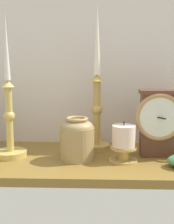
% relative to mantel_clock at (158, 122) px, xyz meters
% --- Properties ---
extents(ground_plane, '(1.00, 0.36, 0.02)m').
position_rel_mantel_clock_xyz_m(ground_plane, '(-0.21, -0.02, -0.12)').
color(ground_plane, olive).
extents(back_wall, '(1.20, 0.02, 0.65)m').
position_rel_mantel_clock_xyz_m(back_wall, '(-0.21, 0.16, 0.22)').
color(back_wall, silver).
rests_on(back_wall, ground_plane).
extents(mantel_clock, '(0.14, 0.09, 0.20)m').
position_rel_mantel_clock_xyz_m(mantel_clock, '(0.00, 0.00, 0.00)').
color(mantel_clock, '#563123').
rests_on(mantel_clock, ground_plane).
extents(candlestick_tall_left, '(0.10, 0.10, 0.43)m').
position_rel_mantel_clock_xyz_m(candlestick_tall_left, '(-0.45, -0.02, 0.01)').
color(candlestick_tall_left, tan).
rests_on(candlestick_tall_left, ground_plane).
extents(candlestick_tall_center, '(0.09, 0.09, 0.46)m').
position_rel_mantel_clock_xyz_m(candlestick_tall_center, '(-0.19, 0.07, 0.05)').
color(candlestick_tall_center, tan).
rests_on(candlestick_tall_center, ground_plane).
extents(brass_vase_jar, '(0.10, 0.10, 0.13)m').
position_rel_mantel_clock_xyz_m(brass_vase_jar, '(-0.24, -0.04, -0.04)').
color(brass_vase_jar, '#A48857').
rests_on(brass_vase_jar, ground_plane).
extents(pillar_candle_near_clock, '(0.09, 0.09, 0.12)m').
position_rel_mantel_clock_xyz_m(pillar_candle_near_clock, '(-0.11, -0.05, -0.05)').
color(pillar_candle_near_clock, tan).
rests_on(pillar_candle_near_clock, ground_plane).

